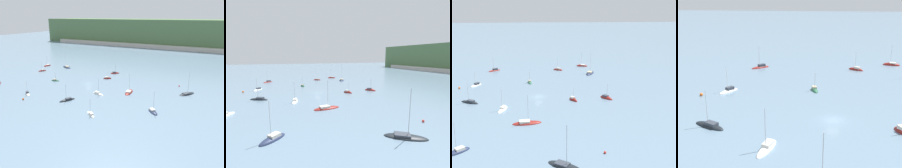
{
  "view_description": "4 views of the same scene",
  "coord_description": "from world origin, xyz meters",
  "views": [
    {
      "loc": [
        62.77,
        -92.46,
        35.05
      ],
      "look_at": [
        14.69,
        -0.65,
        2.1
      ],
      "focal_mm": 35.0,
      "sensor_mm": 36.0,
      "label": 1
    },
    {
      "loc": [
        76.96,
        -17.05,
        16.74
      ],
      "look_at": [
        -11.64,
        13.75,
        1.54
      ],
      "focal_mm": 28.0,
      "sensor_mm": 36.0,
      "label": 2
    },
    {
      "loc": [
        111.79,
        3.88,
        37.98
      ],
      "look_at": [
        -6.36,
        10.0,
        2.99
      ],
      "focal_mm": 50.0,
      "sensor_mm": 36.0,
      "label": 3
    },
    {
      "loc": [
        59.53,
        -3.05,
        26.29
      ],
      "look_at": [
        -13.92,
        -10.34,
        3.19
      ],
      "focal_mm": 50.0,
      "sensor_mm": 36.0,
      "label": 4
    }
  ],
  "objects": [
    {
      "name": "mooring_buoy_0",
      "position": [
        -11.92,
        -32.59,
        0.4
      ],
      "size": [
        0.79,
        0.79,
        0.79
      ],
      "color": "orange",
      "rests_on": "ground_plane"
    },
    {
      "name": "ground_plane",
      "position": [
        0.0,
        0.0,
        0.0
      ],
      "size": [
        600.0,
        600.0,
        0.0
      ],
      "primitive_type": "plane",
      "color": "slate"
    },
    {
      "name": "sailboat_9",
      "position": [
        5.42,
        -24.32,
        0.1
      ],
      "size": [
        4.97,
        7.38,
        8.25
      ],
      "rotation": [
        0.0,
        0.0,
        4.26
      ],
      "color": "black",
      "rests_on": "ground_plane"
    },
    {
      "name": "sailboat_4",
      "position": [
        -33.79,
        24.03,
        0.09
      ],
      "size": [
        9.17,
        6.02,
        12.34
      ],
      "rotation": [
        0.0,
        0.0,
        2.75
      ],
      "color": "#232D4C",
      "rests_on": "ground_plane"
    },
    {
      "name": "hillside_ridge",
      "position": [
        0.0,
        175.82,
        14.97
      ],
      "size": [
        320.69,
        63.09,
        29.93
      ],
      "color": "#4C6B42",
      "rests_on": "ground_plane"
    },
    {
      "name": "sailboat_11",
      "position": [
        13.1,
        -11.61,
        0.12
      ],
      "size": [
        7.07,
        3.63,
        8.28
      ],
      "rotation": [
        0.0,
        0.0,
        6.01
      ],
      "color": "white",
      "rests_on": "ground_plane"
    },
    {
      "name": "mooring_buoy_1",
      "position": [
        44.04,
        17.45,
        0.32
      ],
      "size": [
        0.63,
        0.63,
        0.63
      ],
      "color": "red",
      "rests_on": "ground_plane"
    },
    {
      "name": "sailboat_1",
      "position": [
        3.14,
        25.25,
        0.09
      ],
      "size": [
        5.59,
        5.05,
        6.54
      ],
      "rotation": [
        0.0,
        0.0,
        0.68
      ],
      "color": "maroon",
      "rests_on": "ground_plane"
    },
    {
      "name": "sailboat_13",
      "position": [
        49.55,
        7.27,
        0.08
      ],
      "size": [
        7.39,
        9.09,
        11.05
      ],
      "rotation": [
        0.0,
        0.0,
        0.99
      ],
      "color": "black",
      "rests_on": "ground_plane"
    },
    {
      "name": "sailboat_3",
      "position": [
        22.08,
        -31.61,
        0.1
      ],
      "size": [
        5.9,
        5.0,
        6.88
      ],
      "rotation": [
        0.0,
        0.0,
        2.5
      ],
      "color": "white",
      "rests_on": "ground_plane"
    },
    {
      "name": "sailboat_2",
      "position": [
        4.61,
        12.81,
        0.09
      ],
      "size": [
        4.77,
        3.51,
        5.87
      ],
      "rotation": [
        0.0,
        0.0,
        0.51
      ],
      "color": "maroon",
      "rests_on": "ground_plane"
    },
    {
      "name": "sailboat_5",
      "position": [
        -49.42,
        21.78,
        0.07
      ],
      "size": [
        3.15,
        6.04,
        8.21
      ],
      "rotation": [
        0.0,
        0.0,
        4.5
      ],
      "color": "maroon",
      "rests_on": "ground_plane"
    },
    {
      "name": "sailboat_7",
      "position": [
        -15.85,
        -26.67,
        0.14
      ],
      "size": [
        5.88,
        4.73,
        7.04
      ],
      "rotation": [
        0.0,
        0.0,
        5.69
      ],
      "color": "white",
      "rests_on": "ground_plane"
    },
    {
      "name": "sailboat_12",
      "position": [
        -41.52,
        8.77,
        0.11
      ],
      "size": [
        3.71,
        5.1,
        7.04
      ],
      "rotation": [
        0.0,
        0.0,
        4.2
      ],
      "color": "maroon",
      "rests_on": "ground_plane"
    },
    {
      "name": "sailboat_10",
      "position": [
        -19.03,
        -4.31,
        0.09
      ],
      "size": [
        4.92,
        2.57,
        5.71
      ],
      "rotation": [
        0.0,
        0.0,
        0.24
      ],
      "color": "#2D6647",
      "rests_on": "ground_plane"
    },
    {
      "name": "shore_town_strip",
      "position": [
        0.0,
        140.78,
        1.96
      ],
      "size": [
        272.59,
        6.0,
        3.92
      ],
      "color": "beige",
      "rests_on": "ground_plane"
    },
    {
      "name": "sailboat_0",
      "position": [
        24.85,
        -2.86,
        0.09
      ],
      "size": [
        4.28,
        9.15,
        9.99
      ],
      "rotation": [
        0.0,
        0.0,
        1.72
      ],
      "color": "maroon",
      "rests_on": "ground_plane"
    },
    {
      "name": "sailboat_8",
      "position": [
        41.52,
        -18.68,
        0.11
      ],
      "size": [
        5.93,
        6.18,
        8.91
      ],
      "rotation": [
        0.0,
        0.0,
        5.45
      ],
      "color": "#232D4C",
      "rests_on": "ground_plane"
    }
  ]
}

